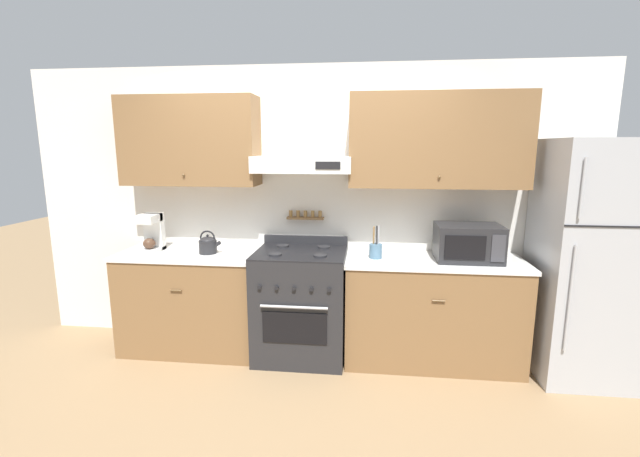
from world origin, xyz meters
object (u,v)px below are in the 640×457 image
Objects in this scene: tea_kettle at (208,244)px; coffee_maker at (152,232)px; stove_range at (301,304)px; utensil_crock at (376,250)px; refrigerator at (588,261)px; microwave at (468,243)px.

tea_kettle is 0.61× the size of coffee_maker.
tea_kettle is (-0.82, 0.00, 0.51)m from stove_range.
tea_kettle is at bearing -180.00° from utensil_crock.
utensil_crock is (2.00, -0.04, -0.10)m from coffee_maker.
stove_range is 3.04× the size of coffee_maker.
refrigerator reaches higher than stove_range.
utensil_crock reaches higher than stove_range.
refrigerator reaches higher than microwave.
stove_range is 1.49m from coffee_maker.
utensil_crock is (0.64, 0.00, 0.50)m from stove_range.
refrigerator reaches higher than tea_kettle.
stove_range is 2.35m from refrigerator.
coffee_maker is (-1.36, 0.04, 0.61)m from stove_range.
microwave is (1.40, 0.02, 0.58)m from stove_range.
coffee_maker is 2.76m from microwave.
coffee_maker reaches higher than stove_range.
coffee_maker is at bearing 176.06° from tea_kettle.
microwave is at bearing 1.35° from utensil_crock.
microwave reaches higher than stove_range.
utensil_crock is (-1.66, 0.04, 0.03)m from refrigerator.
coffee_maker is 0.65× the size of microwave.
microwave is 1.88× the size of utensil_crock.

